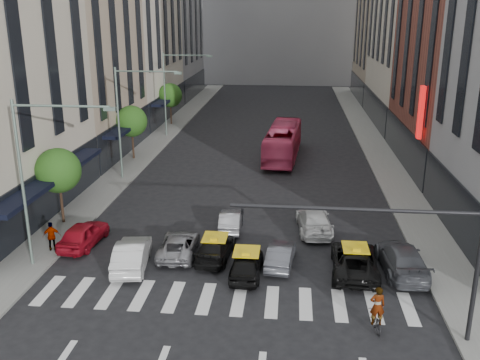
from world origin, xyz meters
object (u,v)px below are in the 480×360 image
(taxi_center, at_px, (247,264))
(pedestrian_far, at_px, (52,236))
(streetlamp_mid, at_px, (129,109))
(streetlamp_far, at_px, (173,83))
(bus, at_px, (283,142))
(streetlamp_near, at_px, (37,163))
(car_red, at_px, (84,234))
(taxi_left, at_px, (215,248))
(motorcycle, at_px, (376,321))
(car_white_front, at_px, (132,254))

(taxi_center, height_order, pedestrian_far, pedestrian_far)
(streetlamp_mid, distance_m, pedestrian_far, 15.06)
(streetlamp_mid, relative_size, streetlamp_far, 1.00)
(bus, bearing_deg, streetlamp_near, 67.47)
(car_red, bearing_deg, streetlamp_far, -83.57)
(pedestrian_far, bearing_deg, streetlamp_near, 88.46)
(streetlamp_far, height_order, bus, streetlamp_far)
(taxi_left, bearing_deg, motorcycle, 146.60)
(streetlamp_near, height_order, taxi_left, streetlamp_near)
(motorcycle, bearing_deg, taxi_center, -41.72)
(car_red, bearing_deg, car_white_front, 150.88)
(streetlamp_mid, bearing_deg, taxi_left, -57.77)
(car_white_front, distance_m, taxi_center, 6.28)
(taxi_left, bearing_deg, bus, -93.64)
(bus, bearing_deg, taxi_left, 85.89)
(taxi_center, distance_m, motorcycle, 7.52)
(bus, distance_m, motorcycle, 28.68)
(car_white_front, bearing_deg, streetlamp_mid, -81.42)
(streetlamp_mid, relative_size, bus, 0.80)
(taxi_left, xyz_separation_m, pedestrian_far, (-9.43, -0.18, 0.38))
(streetlamp_near, height_order, taxi_center, streetlamp_near)
(car_red, relative_size, pedestrian_far, 2.50)
(streetlamp_near, relative_size, car_red, 2.10)
(streetlamp_mid, height_order, taxi_left, streetlamp_mid)
(car_white_front, relative_size, bus, 0.41)
(bus, relative_size, motorcycle, 7.35)
(car_white_front, height_order, taxi_center, car_white_front)
(streetlamp_near, bearing_deg, taxi_center, 0.38)
(taxi_center, bearing_deg, bus, -91.86)
(streetlamp_far, height_order, motorcycle, streetlamp_far)
(car_white_front, height_order, motorcycle, car_white_front)
(car_white_front, bearing_deg, streetlamp_near, -2.03)
(streetlamp_mid, relative_size, taxi_left, 2.08)
(streetlamp_far, bearing_deg, pedestrian_far, -91.09)
(streetlamp_mid, distance_m, streetlamp_far, 16.00)
(streetlamp_mid, xyz_separation_m, car_red, (0.84, -13.09, -5.17))
(car_white_front, bearing_deg, taxi_center, 169.01)
(streetlamp_far, bearing_deg, motorcycle, -65.13)
(streetlamp_far, relative_size, taxi_left, 2.08)
(streetlamp_near, height_order, car_white_front, streetlamp_near)
(streetlamp_near, bearing_deg, motorcycle, -14.52)
(streetlamp_far, distance_m, bus, 15.23)
(car_white_front, bearing_deg, bus, -115.64)
(streetlamp_mid, relative_size, car_white_front, 1.95)
(streetlamp_near, height_order, pedestrian_far, streetlamp_near)
(car_red, xyz_separation_m, taxi_center, (9.95, -2.84, -0.05))
(taxi_center, bearing_deg, streetlamp_near, 1.79)
(bus, distance_m, pedestrian_far, 25.54)
(streetlamp_mid, distance_m, car_red, 14.10)
(car_red, bearing_deg, bus, -113.55)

